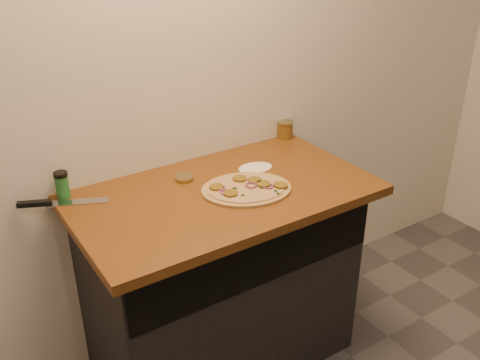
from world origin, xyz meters
TOP-DOWN VIEW (x-y plane):
  - cabinet at (0.00, 1.45)m, footprint 1.10×0.60m
  - countertop at (0.00, 1.42)m, footprint 1.20×0.70m
  - pizza at (0.07, 1.36)m, footprint 0.45×0.45m
  - chefs_knife at (-0.60, 1.66)m, footprint 0.32×0.17m
  - mason_jar_lid at (-0.09, 1.58)m, footprint 0.09×0.09m
  - salsa_jar at (0.54, 1.72)m, footprint 0.08×0.08m
  - spice_shaker at (-0.55, 1.70)m, footprint 0.05×0.05m
  - flour_spill at (0.22, 1.52)m, footprint 0.17×0.17m

SIDE VIEW (x-z plane):
  - cabinet at x=0.00m, z-range 0.00..0.86m
  - countertop at x=0.00m, z-range 0.86..0.90m
  - flour_spill at x=0.22m, z-range 0.90..0.90m
  - chefs_knife at x=-0.60m, z-range 0.90..0.92m
  - mason_jar_lid at x=-0.09m, z-range 0.90..0.92m
  - pizza at x=0.07m, z-range 0.90..0.92m
  - salsa_jar at x=0.54m, z-range 0.90..0.99m
  - spice_shaker at x=-0.55m, z-range 0.90..1.01m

